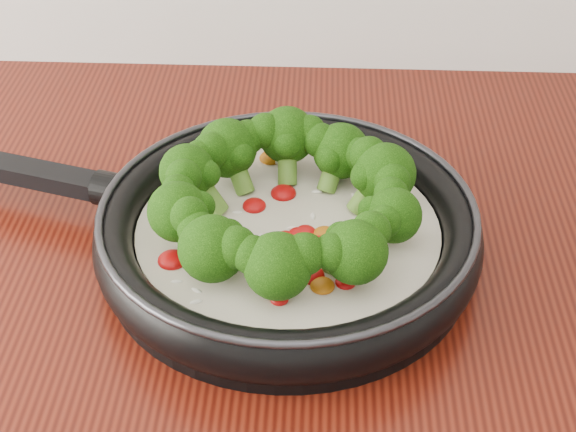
{
  "coord_description": "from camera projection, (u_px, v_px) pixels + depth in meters",
  "views": [
    {
      "loc": [
        -0.11,
        0.47,
        1.42
      ],
      "look_at": [
        -0.14,
        1.1,
        0.95
      ],
      "focal_mm": 53.75,
      "sensor_mm": 36.0,
      "label": 1
    }
  ],
  "objects": [
    {
      "name": "skillet",
      "position": [
        284.0,
        224.0,
        0.79
      ],
      "size": [
        0.59,
        0.44,
        0.1
      ],
      "color": "black",
      "rests_on": "counter"
    }
  ]
}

